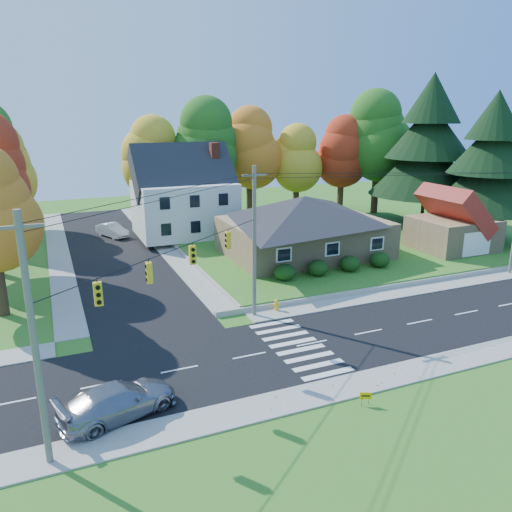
{
  "coord_description": "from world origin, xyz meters",
  "views": [
    {
      "loc": [
        -13.55,
        -23.45,
        13.08
      ],
      "look_at": [
        -0.19,
        8.0,
        3.29
      ],
      "focal_mm": 35.0,
      "sensor_mm": 36.0,
      "label": 1
    }
  ],
  "objects": [
    {
      "name": "ground",
      "position": [
        0.0,
        0.0,
        0.0
      ],
      "size": [
        120.0,
        120.0,
        0.0
      ],
      "primitive_type": "plane",
      "color": "#3D7923"
    },
    {
      "name": "road_main",
      "position": [
        0.0,
        0.0,
        0.01
      ],
      "size": [
        90.0,
        8.0,
        0.02
      ],
      "primitive_type": "cube",
      "color": "black",
      "rests_on": "ground"
    },
    {
      "name": "road_cross",
      "position": [
        -8.0,
        26.0,
        0.01
      ],
      "size": [
        8.0,
        44.0,
        0.02
      ],
      "primitive_type": "cube",
      "color": "black",
      "rests_on": "ground"
    },
    {
      "name": "sidewalk_north",
      "position": [
        0.0,
        5.0,
        0.04
      ],
      "size": [
        90.0,
        2.0,
        0.08
      ],
      "primitive_type": "cube",
      "color": "#9C9A90",
      "rests_on": "ground"
    },
    {
      "name": "sidewalk_south",
      "position": [
        0.0,
        -5.0,
        0.04
      ],
      "size": [
        90.0,
        2.0,
        0.08
      ],
      "primitive_type": "cube",
      "color": "#9C9A90",
      "rests_on": "ground"
    },
    {
      "name": "lawn",
      "position": [
        13.0,
        21.0,
        0.25
      ],
      "size": [
        30.0,
        30.0,
        0.5
      ],
      "primitive_type": "cube",
      "color": "#3D7923",
      "rests_on": "ground"
    },
    {
      "name": "ranch_house",
      "position": [
        8.0,
        16.0,
        3.27
      ],
      "size": [
        14.6,
        10.6,
        5.4
      ],
      "color": "tan",
      "rests_on": "lawn"
    },
    {
      "name": "colonial_house",
      "position": [
        0.04,
        28.0,
        4.58
      ],
      "size": [
        10.4,
        8.4,
        9.6
      ],
      "color": "silver",
      "rests_on": "lawn"
    },
    {
      "name": "garage",
      "position": [
        22.0,
        11.99,
        2.84
      ],
      "size": [
        7.3,
        6.3,
        4.6
      ],
      "color": "tan",
      "rests_on": "lawn"
    },
    {
      "name": "hedge_row",
      "position": [
        7.5,
        9.8,
        1.14
      ],
      "size": [
        10.7,
        1.7,
        1.27
      ],
      "color": "#163A10",
      "rests_on": "lawn"
    },
    {
      "name": "traffic_infrastructure",
      "position": [
        -0.15,
        1.35,
        5.15
      ],
      "size": [
        38.1,
        10.66,
        10.0
      ],
      "color": "#666059",
      "rests_on": "ground"
    },
    {
      "name": "tree_lot_0",
      "position": [
        -2.0,
        34.0,
        8.31
      ],
      "size": [
        6.72,
        6.72,
        12.51
      ],
      "color": "#3F2A19",
      "rests_on": "lawn"
    },
    {
      "name": "tree_lot_1",
      "position": [
        4.0,
        33.0,
        9.61
      ],
      "size": [
        7.84,
        7.84,
        14.6
      ],
      "color": "#3F2A19",
      "rests_on": "lawn"
    },
    {
      "name": "tree_lot_2",
      "position": [
        10.0,
        34.0,
        8.96
      ],
      "size": [
        7.28,
        7.28,
        13.56
      ],
      "color": "#3F2A19",
      "rests_on": "lawn"
    },
    {
      "name": "tree_lot_3",
      "position": [
        16.0,
        33.0,
        7.65
      ],
      "size": [
        6.16,
        6.16,
        11.47
      ],
      "color": "#3F2A19",
      "rests_on": "lawn"
    },
    {
      "name": "tree_lot_4",
      "position": [
        22.0,
        32.0,
        8.31
      ],
      "size": [
        6.72,
        6.72,
        12.51
      ],
      "color": "#3F2A19",
      "rests_on": "lawn"
    },
    {
      "name": "tree_lot_5",
      "position": [
        26.0,
        30.0,
        10.27
      ],
      "size": [
        8.4,
        8.4,
        15.64
      ],
      "color": "#3F2A19",
      "rests_on": "lawn"
    },
    {
      "name": "conifer_east_a",
      "position": [
        27.0,
        22.0,
        9.39
      ],
      "size": [
        12.8,
        12.8,
        16.96
      ],
      "color": "#3F2A19",
      "rests_on": "lawn"
    },
    {
      "name": "conifer_east_b",
      "position": [
        28.0,
        14.0,
        8.28
      ],
      "size": [
        11.2,
        11.2,
        14.84
      ],
      "color": "#3F2A19",
      "rests_on": "lawn"
    },
    {
      "name": "tree_west_2",
      "position": [
        -17.0,
        32.0,
        7.81
      ],
      "size": [
        6.72,
        6.72,
        12.51
      ],
      "color": "#3F2A19",
      "rests_on": "ground"
    },
    {
      "name": "silver_sedan",
      "position": [
        -11.57,
        -3.1,
        0.8
      ],
      "size": [
        5.75,
        3.65,
        1.55
      ],
      "primitive_type": "imported",
      "rotation": [
        0.0,
        0.0,
        1.87
      ],
      "color": "gray",
      "rests_on": "road_main"
    },
    {
      "name": "white_car",
      "position": [
        -7.21,
        31.77,
        0.75
      ],
      "size": [
        3.27,
        4.7,
        1.47
      ],
      "primitive_type": "imported",
      "rotation": [
        0.0,
        0.0,
        0.43
      ],
      "color": "silver",
      "rests_on": "road_cross"
    },
    {
      "name": "fire_hydrant",
      "position": [
        0.21,
        5.37,
        0.41
      ],
      "size": [
        0.5,
        0.38,
        0.86
      ],
      "color": "yellow",
      "rests_on": "ground"
    },
    {
      "name": "yard_sign",
      "position": [
        -0.88,
        -6.64,
        0.47
      ],
      "size": [
        0.49,
        0.25,
        0.66
      ],
      "color": "black",
      "rests_on": "ground"
    }
  ]
}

